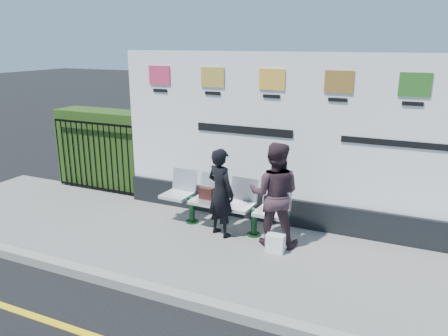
% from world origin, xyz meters
% --- Properties ---
extents(pavement, '(14.00, 3.00, 0.12)m').
position_xyz_m(pavement, '(0.00, 2.50, 0.06)').
color(pavement, slate).
rests_on(pavement, ground).
extents(kerb, '(14.00, 0.18, 0.14)m').
position_xyz_m(kerb, '(0.00, 1.00, 0.07)').
color(kerb, gray).
rests_on(kerb, ground).
extents(billboard, '(8.00, 0.30, 3.00)m').
position_xyz_m(billboard, '(0.50, 3.85, 1.42)').
color(billboard, black).
rests_on(billboard, pavement).
extents(hedge, '(2.35, 0.70, 1.70)m').
position_xyz_m(hedge, '(-4.58, 4.30, 0.97)').
color(hedge, '#264414').
rests_on(hedge, pavement).
extents(railing, '(2.05, 0.06, 1.54)m').
position_xyz_m(railing, '(-4.58, 3.85, 0.89)').
color(railing, black).
rests_on(railing, pavement).
extents(bench, '(2.35, 0.70, 0.50)m').
position_xyz_m(bench, '(-1.23, 3.13, 0.37)').
color(bench, silver).
rests_on(bench, pavement).
extents(woman_left, '(0.64, 0.54, 1.51)m').
position_xyz_m(woman_left, '(-1.14, 2.90, 0.87)').
color(woman_left, black).
rests_on(woman_left, pavement).
extents(woman_right, '(0.92, 0.77, 1.68)m').
position_xyz_m(woman_right, '(-0.23, 2.94, 0.96)').
color(woman_right, '#36232A').
rests_on(woman_right, pavement).
extents(handbag_brown, '(0.26, 0.13, 0.20)m').
position_xyz_m(handbag_brown, '(-1.53, 3.15, 0.72)').
color(handbag_brown, black).
rests_on(handbag_brown, bench).
extents(carrier_bag_white, '(0.28, 0.17, 0.28)m').
position_xyz_m(carrier_bag_white, '(-0.10, 2.68, 0.26)').
color(carrier_bag_white, white).
rests_on(carrier_bag_white, pavement).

